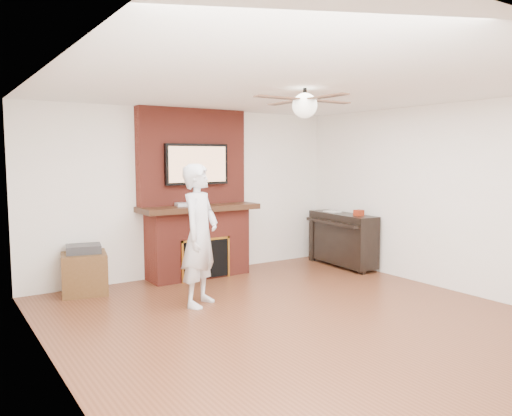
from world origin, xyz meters
TOP-DOWN VIEW (x-y plane):
  - room_shell at (0.00, 0.00)m, footprint 5.36×5.86m
  - fireplace at (0.00, 2.55)m, footprint 1.78×0.64m
  - tv at (0.00, 2.50)m, footprint 1.00×0.08m
  - ceiling_fan at (-0.00, 0.00)m, footprint 1.21×1.21m
  - person at (-0.63, 1.18)m, footprint 0.75×0.71m
  - side_table at (-1.67, 2.48)m, footprint 0.67×0.67m
  - piano at (2.29, 1.83)m, footprint 0.58×1.35m
  - cable_box at (-0.20, 2.45)m, footprint 0.34×0.22m
  - candle_orange at (-0.05, 2.35)m, footprint 0.07×0.07m
  - candle_green at (-0.11, 2.36)m, footprint 0.07×0.07m
  - candle_cream at (0.11, 2.30)m, footprint 0.08×0.08m
  - candle_blue at (0.11, 2.36)m, footprint 0.06×0.06m
  - candle_blue_extra at (-0.24, 2.36)m, footprint 0.06×0.06m

SIDE VIEW (x-z plane):
  - candle_green at x=-0.11m, z-range 0.00..0.08m
  - candle_blue at x=0.11m, z-range 0.00..0.08m
  - candle_blue_extra at x=-0.24m, z-range 0.00..0.08m
  - candle_cream at x=0.11m, z-range 0.00..0.10m
  - candle_orange at x=-0.05m, z-range 0.00..0.11m
  - side_table at x=-1.67m, z-range -0.03..0.62m
  - piano at x=2.29m, z-range -0.01..0.95m
  - person at x=-0.63m, z-range 0.00..1.71m
  - fireplace at x=0.00m, z-range -0.25..2.25m
  - cable_box at x=-0.20m, z-range 1.08..1.13m
  - room_shell at x=0.00m, z-range -0.18..2.68m
  - tv at x=0.00m, z-range 1.38..1.98m
  - ceiling_fan at x=0.00m, z-range 2.18..2.49m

